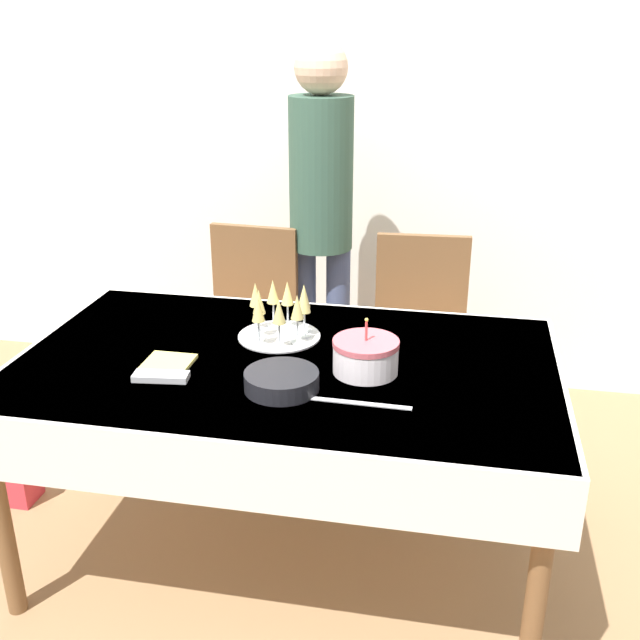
% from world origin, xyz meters
% --- Properties ---
extents(ground_plane, '(12.00, 12.00, 0.00)m').
position_xyz_m(ground_plane, '(0.00, 0.00, 0.00)').
color(ground_plane, '#93704C').
extents(wall_back, '(8.00, 0.05, 2.70)m').
position_xyz_m(wall_back, '(0.00, 1.55, 1.35)').
color(wall_back, silver).
rests_on(wall_back, ground_plane).
extents(dining_table, '(1.76, 1.06, 0.76)m').
position_xyz_m(dining_table, '(0.00, 0.00, 0.66)').
color(dining_table, silver).
rests_on(dining_table, ground_plane).
extents(dining_chair_far_left, '(0.45, 0.45, 0.94)m').
position_xyz_m(dining_chair_far_left, '(-0.38, 0.85, 0.51)').
color(dining_chair_far_left, brown).
rests_on(dining_chair_far_left, ground_plane).
extents(dining_chair_far_right, '(0.44, 0.44, 0.94)m').
position_xyz_m(dining_chair_far_right, '(0.38, 0.85, 0.51)').
color(dining_chair_far_right, brown).
rests_on(dining_chair_far_right, ground_plane).
extents(birthday_cake, '(0.21, 0.21, 0.18)m').
position_xyz_m(birthday_cake, '(0.27, -0.04, 0.82)').
color(birthday_cake, white).
rests_on(birthday_cake, dining_table).
extents(champagne_tray, '(0.29, 0.29, 0.18)m').
position_xyz_m(champagne_tray, '(-0.06, 0.18, 0.86)').
color(champagne_tray, silver).
rests_on(champagne_tray, dining_table).
extents(plate_stack_main, '(0.22, 0.22, 0.06)m').
position_xyz_m(plate_stack_main, '(0.04, -0.21, 0.79)').
color(plate_stack_main, black).
rests_on(plate_stack_main, dining_table).
extents(cake_knife, '(0.30, 0.03, 0.00)m').
position_xyz_m(cake_knife, '(0.28, -0.25, 0.77)').
color(cake_knife, silver).
rests_on(cake_knife, dining_table).
extents(fork_pile, '(0.18, 0.08, 0.02)m').
position_xyz_m(fork_pile, '(-0.34, -0.21, 0.77)').
color(fork_pile, silver).
rests_on(fork_pile, dining_table).
extents(napkin_pile, '(0.15, 0.15, 0.01)m').
position_xyz_m(napkin_pile, '(-0.36, -0.11, 0.77)').
color(napkin_pile, '#E0D166').
rests_on(napkin_pile, dining_table).
extents(person_standing, '(0.28, 0.28, 1.72)m').
position_xyz_m(person_standing, '(-0.09, 1.05, 1.04)').
color(person_standing, '#3F4C72').
rests_on(person_standing, ground_plane).
extents(gift_bag, '(0.22, 0.13, 0.29)m').
position_xyz_m(gift_bag, '(-1.17, 0.10, 0.14)').
color(gift_bag, '#CC333F').
rests_on(gift_bag, ground_plane).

